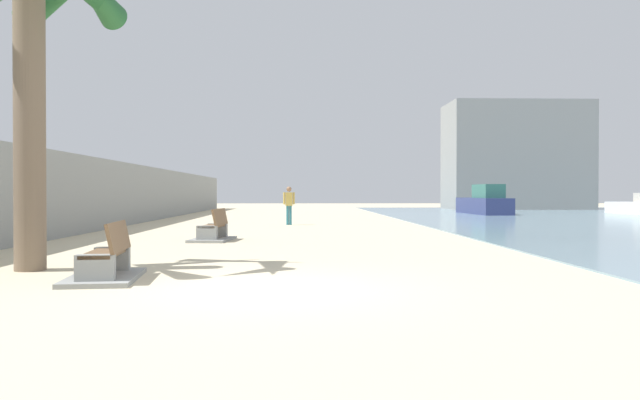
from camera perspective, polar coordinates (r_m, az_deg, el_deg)
The scene contains 8 objects.
ground_plane at distance 27.74m, azimuth -3.03°, elevation -2.38°, with size 120.00×120.00×0.00m, color beige.
seawall at distance 28.84m, azimuth -18.10°, elevation 0.50°, with size 0.80×64.00×2.81m, color gray.
palm_tree at distance 13.64m, azimuth -24.68°, elevation 14.38°, with size 3.60×3.60×6.55m.
bench_near at distance 11.39m, azimuth -18.54°, elevation -5.60°, with size 1.30×2.20×0.98m.
bench_far at distance 19.85m, azimuth -9.49°, elevation -2.92°, with size 1.30×2.20×0.98m.
person_walking at distance 29.19m, azimuth -2.78°, elevation -0.21°, with size 0.53×0.24×1.75m.
boat_far_left at distance 44.53m, azimuth 14.43°, elevation -0.25°, with size 2.06×6.96×1.99m.
harbor_building at distance 58.96m, azimuth 17.05°, elevation 3.73°, with size 12.00×6.00×9.33m, color gray.
Camera 1 is at (0.56, -9.69, 1.47)m, focal length 35.89 mm.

